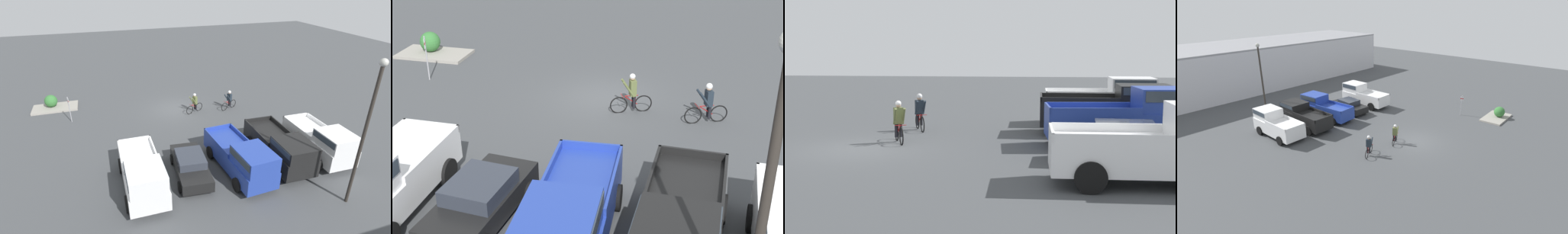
# 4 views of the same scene
# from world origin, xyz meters

# --- Properties ---
(ground_plane) EXTENTS (80.00, 80.00, 0.00)m
(ground_plane) POSITION_xyz_m (0.00, 0.00, 0.00)
(ground_plane) COLOR #424447
(pickup_truck_1) EXTENTS (2.37, 5.53, 2.14)m
(pickup_truck_1) POSITION_xyz_m (-4.06, 9.88, 1.12)
(pickup_truck_1) COLOR black
(pickup_truck_1) RESTS_ON ground_plane
(pickup_truck_2) EXTENTS (2.42, 5.71, 2.25)m
(pickup_truck_2) POSITION_xyz_m (-1.30, 10.19, 1.15)
(pickup_truck_2) COLOR #233D9E
(pickup_truck_2) RESTS_ON ground_plane
(sedan_0) EXTENTS (2.18, 4.36, 1.36)m
(sedan_0) POSITION_xyz_m (1.53, 9.34, 0.69)
(sedan_0) COLOR black
(sedan_0) RESTS_ON ground_plane
(cyclist_0) EXTENTS (1.62, 0.74, 1.69)m
(cyclist_0) POSITION_xyz_m (-1.39, 1.13, 0.83)
(cyclist_0) COLOR black
(cyclist_0) RESTS_ON ground_plane
(cyclist_1) EXTENTS (1.64, 0.74, 1.68)m
(cyclist_1) POSITION_xyz_m (-4.39, 1.38, 0.84)
(cyclist_1) COLOR black
(cyclist_1) RESTS_ON ground_plane
(fire_lane_sign) EXTENTS (0.13, 0.29, 2.11)m
(fire_lane_sign) POSITION_xyz_m (8.34, -0.11, 1.28)
(fire_lane_sign) COLOR #9E9EA3
(fire_lane_sign) RESTS_ON ground_plane
(lamppost) EXTENTS (0.36, 0.36, 7.51)m
(lamppost) POSITION_xyz_m (-5.42, 13.98, 4.35)
(lamppost) COLOR #2D2823
(lamppost) RESTS_ON ground_plane
(curb_island) EXTENTS (3.64, 2.02, 0.15)m
(curb_island) POSITION_xyz_m (9.77, -3.27, 0.07)
(curb_island) COLOR gray
(curb_island) RESTS_ON ground_plane
(shrub) EXTENTS (1.04, 1.04, 1.04)m
(shrub) POSITION_xyz_m (10.04, -3.44, 0.67)
(shrub) COLOR #337033
(shrub) RESTS_ON curb_island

